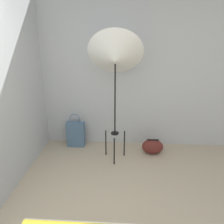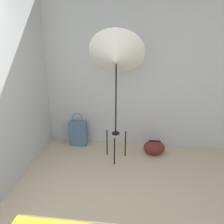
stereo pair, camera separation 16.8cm
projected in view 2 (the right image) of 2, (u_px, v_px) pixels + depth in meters
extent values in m
cube|color=#B7BCC1|center=(114.00, 75.00, 3.79)|extent=(8.00, 0.05, 2.60)
cube|color=#B7BCC1|center=(1.00, 92.00, 2.68)|extent=(0.05, 8.00, 2.60)
cylinder|color=black|center=(114.00, 151.00, 3.43)|extent=(0.02, 0.02, 0.46)
cylinder|color=black|center=(107.00, 143.00, 3.70)|extent=(0.02, 0.02, 0.46)
cylinder|color=black|center=(125.00, 144.00, 3.67)|extent=(0.02, 0.02, 0.46)
cylinder|color=black|center=(116.00, 133.00, 3.52)|extent=(0.13, 0.13, 0.02)
cylinder|color=black|center=(116.00, 97.00, 3.31)|extent=(0.02, 0.02, 1.20)
cone|color=white|center=(116.00, 57.00, 3.11)|extent=(0.82, 0.64, 0.78)
cube|color=slate|center=(78.00, 133.00, 4.04)|extent=(0.32, 0.14, 0.47)
torus|color=slate|center=(77.00, 118.00, 3.93)|extent=(0.19, 0.01, 0.19)
ellipsoid|color=#5B231E|center=(154.00, 148.00, 3.75)|extent=(0.36, 0.25, 0.25)
cube|color=black|center=(155.00, 141.00, 3.70)|extent=(0.20, 0.04, 0.01)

